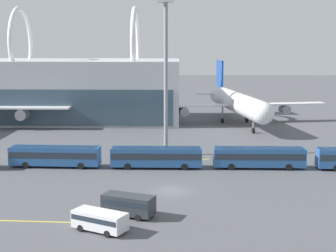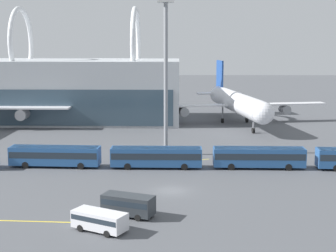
% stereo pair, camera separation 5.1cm
% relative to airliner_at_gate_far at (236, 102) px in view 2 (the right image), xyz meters
% --- Properties ---
extents(ground_plane, '(440.00, 440.00, 0.00)m').
position_rel_airliner_at_gate_far_xyz_m(ground_plane, '(-13.96, -54.14, -4.91)').
color(ground_plane, '#515459').
extents(airliner_at_gate_far, '(42.84, 40.69, 13.73)m').
position_rel_airliner_at_gate_far_xyz_m(airliner_at_gate_far, '(0.00, 0.00, 0.00)').
color(airliner_at_gate_far, white).
rests_on(airliner_at_gate_far, ground_plane).
extents(shuttle_bus_1, '(13.57, 3.45, 3.08)m').
position_rel_airliner_at_gate_far_xyz_m(shuttle_bus_1, '(-31.59, -42.04, -3.09)').
color(shuttle_bus_1, '#285693').
rests_on(shuttle_bus_1, ground_plane).
extents(shuttle_bus_2, '(13.47, 2.95, 3.08)m').
position_rel_airliner_at_gate_far_xyz_m(shuttle_bus_2, '(-16.40, -42.45, -3.09)').
color(shuttle_bus_2, '#285693').
rests_on(shuttle_bus_2, ground_plane).
extents(shuttle_bus_3, '(13.48, 3.00, 3.08)m').
position_rel_airliner_at_gate_far_xyz_m(shuttle_bus_3, '(-1.20, -42.33, -3.09)').
color(shuttle_bus_3, '#285693').
rests_on(shuttle_bus_3, ground_plane).
extents(service_van_foreground, '(6.05, 4.09, 2.33)m').
position_rel_airliner_at_gate_far_xyz_m(service_van_foreground, '(-18.55, -63.75, -3.54)').
color(service_van_foreground, '#2D3338').
rests_on(service_van_foreground, ground_plane).
extents(service_van_crossing, '(5.94, 4.51, 2.02)m').
position_rel_airliner_at_gate_far_xyz_m(service_van_crossing, '(-20.96, -68.26, -3.71)').
color(service_van_crossing, silver).
rests_on(service_van_crossing, ground_plane).
extents(floodlight_mast, '(2.55, 2.55, 25.29)m').
position_rel_airliner_at_gate_far_xyz_m(floodlight_mast, '(-15.19, -33.64, 11.01)').
color(floodlight_mast, gray).
rests_on(floodlight_mast, ground_plane).
extents(lane_stripe_0, '(8.27, 3.32, 0.01)m').
position_rel_airliner_at_gate_far_xyz_m(lane_stripe_0, '(-12.27, -38.06, -4.91)').
color(lane_stripe_0, yellow).
rests_on(lane_stripe_0, ground_plane).
extents(lane_stripe_2, '(11.84, 0.91, 0.01)m').
position_rel_airliner_at_gate_far_xyz_m(lane_stripe_2, '(-29.99, -65.55, -4.91)').
color(lane_stripe_2, yellow).
rests_on(lane_stripe_2, ground_plane).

